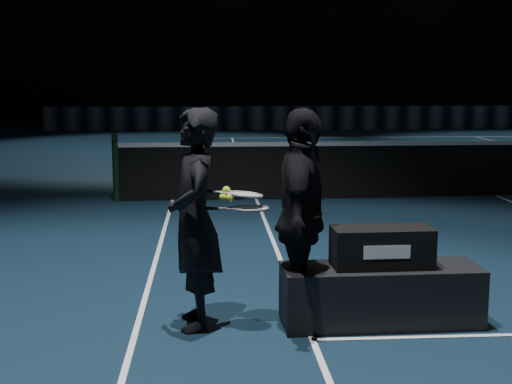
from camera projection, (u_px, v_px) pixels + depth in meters
floor at (498, 197)px, 12.07m from camera, size 36.00×36.00×0.00m
wall_back at (327, 2)px, 28.99m from camera, size 30.00×0.00×30.00m
court_lines at (498, 196)px, 12.07m from camera, size 10.98×23.78×0.01m
net_post_left at (116, 168)px, 11.55m from camera, size 0.10×0.10×1.10m
net_mesh at (499, 170)px, 11.99m from camera, size 12.80×0.02×0.86m
net_tape at (501, 143)px, 11.92m from camera, size 12.80×0.03×0.07m
sponsor_backdrop at (336, 118)px, 27.26m from camera, size 22.00×0.15×0.90m
player_bench at (380, 295)px, 5.83m from camera, size 1.62×0.57×0.48m
racket_bag at (382, 247)px, 5.77m from camera, size 0.81×0.36×0.32m
bag_signature at (387, 252)px, 5.60m from camera, size 0.38×0.01×0.11m
player_a at (195, 219)px, 5.67m from camera, size 0.48×0.68×1.77m
player_b at (301, 219)px, 5.67m from camera, size 0.60×1.10×1.77m
racket_lower at (251, 208)px, 5.66m from camera, size 0.69×0.27×0.03m
racket_upper at (245, 194)px, 5.68m from camera, size 0.68×0.22×0.10m
tennis_balls at (226, 195)px, 5.64m from camera, size 0.12×0.10×0.12m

